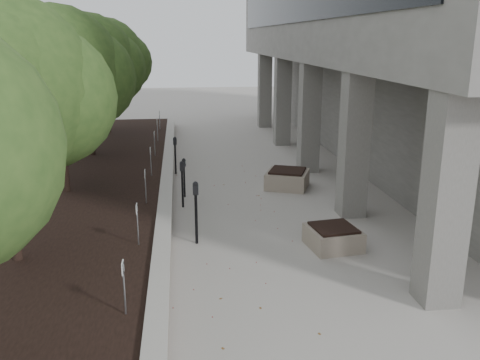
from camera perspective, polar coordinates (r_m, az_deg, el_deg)
ground at (r=8.90m, az=3.21°, el=-17.61°), size 90.00×90.00×0.00m
retaining_wall at (r=16.98m, az=-8.12°, el=-0.35°), size 0.39×26.00×0.50m
planting_bed at (r=17.48m, az=-20.24°, el=-0.88°), size 7.00×26.00×0.40m
crabapple_tree_2 at (r=11.03m, az=-25.01°, el=5.00°), size 4.60×4.00×5.44m
crabapple_tree_3 at (r=15.81m, az=-19.55°, el=8.36°), size 4.60×4.00×5.44m
crabapple_tree_4 at (r=20.69m, az=-16.61°, el=10.12°), size 4.60×4.00×5.44m
crabapple_tree_5 at (r=25.62m, az=-14.79°, el=11.19°), size 4.60×4.00×5.44m
parking_sign_2 at (r=8.85m, az=-12.79°, el=-11.67°), size 0.04×0.22×0.96m
parking_sign_3 at (r=11.59m, az=-11.35°, el=-4.89°), size 0.04×0.22×0.96m
parking_sign_4 at (r=14.43m, az=-10.48°, el=-0.73°), size 0.04×0.22×0.96m
parking_sign_5 at (r=17.32m, az=-9.91°, el=2.04°), size 0.04×0.22×0.96m
parking_sign_6 at (r=20.25m, az=-9.50°, el=4.02°), size 0.04×0.22×0.96m
parking_sign_7 at (r=23.20m, az=-9.19°, el=5.50°), size 0.04×0.22×0.96m
parking_sign_8 at (r=26.15m, az=-8.95°, el=6.64°), size 0.04×0.22×0.96m
parking_meter_2 at (r=12.41m, az=-4.92°, el=-3.66°), size 0.16×0.11×1.58m
parking_meter_3 at (r=15.13m, az=-6.44°, el=-0.49°), size 0.15×0.11×1.41m
parking_meter_4 at (r=16.11m, az=-6.23°, el=0.25°), size 0.15×0.13×1.26m
parking_meter_5 at (r=18.91m, az=-7.22°, el=2.73°), size 0.15×0.12×1.40m
planter_front at (r=12.52m, az=10.35°, el=-6.25°), size 1.30×1.30×0.54m
planter_back at (r=17.21m, az=5.29°, el=0.17°), size 1.72×1.72×0.62m
berry_scatter at (r=13.31m, az=-0.93°, el=-5.82°), size 3.30×14.10×0.02m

